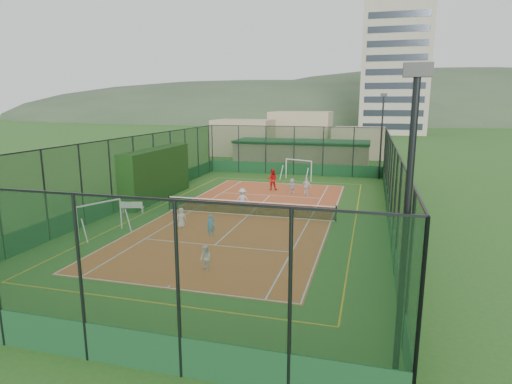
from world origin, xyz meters
TOP-DOWN VIEW (x-y plane):
  - ground at (0.00, 0.00)m, footprint 300.00×300.00m
  - court_slab at (0.00, 0.00)m, footprint 11.17×23.97m
  - tennis_net at (0.00, 0.00)m, footprint 11.67×0.12m
  - perimeter_fence at (0.00, 0.00)m, footprint 18.12×34.12m
  - floodlight_se at (8.60, -16.60)m, footprint 0.60×0.26m
  - floodlight_ne at (8.60, 16.60)m, footprint 0.60×0.26m
  - clubhouse at (0.00, 22.00)m, footprint 15.20×7.20m
  - apartment_tower at (12.00, 82.00)m, footprint 15.00×12.00m
  - distant_hills at (0.00, 150.00)m, footprint 200.00×60.00m
  - hedge_left at (-8.30, 3.04)m, footprint 1.34×8.96m
  - white_bench at (-7.80, -1.43)m, footprint 1.54×0.75m
  - futsal_goal_near at (-7.04, -6.18)m, footprint 2.91×1.91m
  - futsal_goal_far at (1.01, 14.02)m, footprint 3.12×2.05m
  - child_near_left at (-3.09, -3.81)m, footprint 0.71×0.63m
  - child_near_mid at (-0.78, -4.88)m, footprint 0.53×0.45m
  - child_near_right at (0.82, -9.72)m, footprint 0.71×0.69m
  - child_far_left at (-0.77, 1.20)m, footprint 1.13×0.88m
  - child_far_right at (2.84, 7.10)m, footprint 0.94×0.60m
  - child_far_back at (1.59, 7.52)m, footprint 1.21×0.40m
  - coach at (-0.35, 8.64)m, footprint 0.91×0.72m
  - tennis_balls at (0.78, 1.59)m, footprint 5.46×0.82m

SIDE VIEW (x-z plane):
  - ground at x=0.00m, z-range 0.00..0.00m
  - distant_hills at x=0.00m, z-range -12.00..12.00m
  - court_slab at x=0.00m, z-range 0.00..0.01m
  - tennis_balls at x=0.78m, z-range 0.01..0.08m
  - white_bench at x=-7.80m, z-range 0.00..0.83m
  - tennis_net at x=0.00m, z-range 0.00..1.06m
  - child_near_right at x=0.82m, z-range 0.01..1.16m
  - child_near_left at x=-3.09m, z-range 0.01..1.22m
  - child_near_mid at x=-0.78m, z-range 0.01..1.25m
  - child_far_back at x=1.59m, z-range 0.01..1.31m
  - child_far_right at x=2.84m, z-range 0.01..1.50m
  - child_far_left at x=-0.77m, z-range 0.01..1.56m
  - futsal_goal_near at x=-7.04m, z-range 0.00..1.82m
  - coach at x=-0.35m, z-range 0.01..1.83m
  - futsal_goal_far at x=1.01m, z-range 0.00..1.95m
  - clubhouse at x=0.00m, z-range 0.00..3.15m
  - hedge_left at x=-8.30m, z-range 0.00..3.92m
  - perimeter_fence at x=0.00m, z-range 0.00..5.00m
  - floodlight_se at x=8.60m, z-range 0.00..8.25m
  - floodlight_ne at x=8.60m, z-range 0.00..8.25m
  - apartment_tower at x=12.00m, z-range 0.00..30.00m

